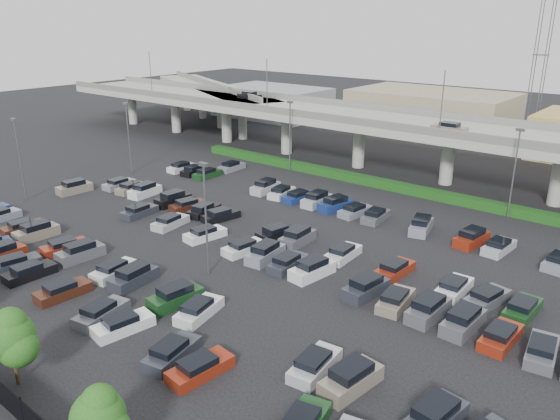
{
  "coord_description": "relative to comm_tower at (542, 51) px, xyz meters",
  "views": [
    {
      "loc": [
        32.98,
        -38.16,
        21.91
      ],
      "look_at": [
        -2.29,
        4.94,
        2.0
      ],
      "focal_mm": 35.0,
      "sensor_mm": 36.0,
      "label": 1
    }
  ],
  "objects": [
    {
      "name": "comm_tower",
      "position": [
        0.0,
        0.0,
        0.0
      ],
      "size": [
        2.4,
        2.4,
        30.0
      ],
      "color": "#55555A",
      "rests_on": "ground"
    },
    {
      "name": "overpass",
      "position": [
        -4.18,
        -42.01,
        -8.64
      ],
      "size": [
        150.0,
        13.0,
        15.8
      ],
      "color": "gray",
      "rests_on": "ground"
    },
    {
      "name": "ground",
      "position": [
        -4.0,
        -74.0,
        -15.61
      ],
      "size": [
        280.0,
        280.0,
        0.0
      ],
      "primitive_type": "plane",
      "color": "black"
    },
    {
      "name": "parked_cars",
      "position": [
        -3.36,
        -77.55,
        -14.99
      ],
      "size": [
        62.67,
        41.58,
        1.67
      ],
      "color": "#B8B7BC",
      "rests_on": "ground"
    },
    {
      "name": "light_poles",
      "position": [
        -8.12,
        -72.0,
        -9.37
      ],
      "size": [
        66.9,
        48.38,
        10.3
      ],
      "color": "#55555A",
      "rests_on": "ground"
    },
    {
      "name": "on_ramp",
      "position": [
        -56.1,
        -30.95,
        -8.76
      ],
      "size": [
        50.93,
        30.13,
        8.8
      ],
      "color": "gray",
      "rests_on": "ground"
    },
    {
      "name": "hedge",
      "position": [
        -4.0,
        -49.0,
        -15.06
      ],
      "size": [
        66.0,
        1.6,
        1.1
      ],
      "primitive_type": "cube",
      "color": "#163B11",
      "rests_on": "ground"
    }
  ]
}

